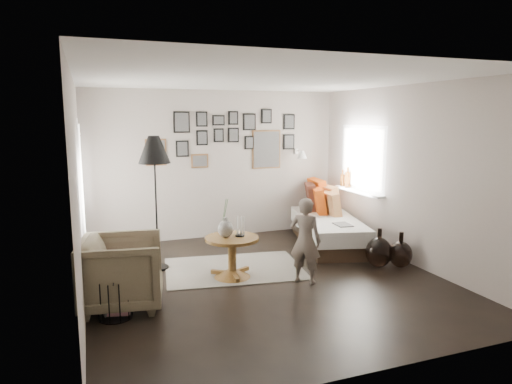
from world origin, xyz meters
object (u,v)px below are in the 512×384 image
object	(u,v)px
pedestal_table	(232,259)
demijohn_large	(379,252)
demijohn_small	(400,254)
child	(305,241)
magazine_basket	(115,299)
armchair	(122,272)
daybed	(325,225)
vase	(226,226)
floor_lamp	(154,155)

from	to	relation	value
pedestal_table	demijohn_large	xyz separation A→B (m)	(2.11, -0.30, -0.04)
demijohn_small	child	world-z (taller)	child
demijohn_large	child	world-z (taller)	child
magazine_basket	child	xyz separation A→B (m)	(2.38, 0.26, 0.35)
magazine_basket	child	size ratio (longest dim) A/B	0.38
armchair	child	distance (m)	2.28
daybed	magazine_basket	distance (m)	3.99
pedestal_table	vase	world-z (taller)	vase
pedestal_table	vase	size ratio (longest dim) A/B	1.40
vase	daybed	xyz separation A→B (m)	(2.08, 1.06, -0.40)
daybed	demijohn_large	distance (m)	1.39
vase	magazine_basket	world-z (taller)	vase
vase	child	distance (m)	1.06
pedestal_table	demijohn_large	world-z (taller)	demijohn_large
demijohn_small	magazine_basket	bearing A→B (deg)	-175.28
armchair	demijohn_large	size ratio (longest dim) A/B	1.57
demijohn_large	magazine_basket	bearing A→B (deg)	-173.05
child	daybed	bearing A→B (deg)	-83.87
daybed	magazine_basket	xyz separation A→B (m)	(-3.55, -1.82, -0.11)
demijohn_small	floor_lamp	bearing A→B (deg)	160.77
floor_lamp	child	world-z (taller)	floor_lamp
pedestal_table	vase	xyz separation A→B (m)	(-0.08, 0.02, 0.46)
pedestal_table	floor_lamp	size ratio (longest dim) A/B	0.38
demijohn_small	child	size ratio (longest dim) A/B	0.46
pedestal_table	daybed	world-z (taller)	daybed
armchair	demijohn_small	world-z (taller)	armchair
armchair	floor_lamp	bearing A→B (deg)	-16.41
pedestal_table	magazine_basket	distance (m)	1.72
armchair	magazine_basket	size ratio (longest dim) A/B	2.08
demijohn_large	demijohn_small	world-z (taller)	demijohn_large
demijohn_small	child	distance (m)	1.60
magazine_basket	daybed	bearing A→B (deg)	27.23
magazine_basket	armchair	bearing A→B (deg)	70.03
daybed	armchair	size ratio (longest dim) A/B	2.47
daybed	demijohn_small	world-z (taller)	daybed
demijohn_small	child	bearing A→B (deg)	-177.46
demijohn_small	daybed	bearing A→B (deg)	104.80
armchair	child	world-z (taller)	child
floor_lamp	magazine_basket	distance (m)	2.14
pedestal_table	child	distance (m)	1.02
demijohn_large	floor_lamp	bearing A→B (deg)	161.13
magazine_basket	demijohn_large	size ratio (longest dim) A/B	0.76
pedestal_table	demijohn_small	size ratio (longest dim) A/B	1.39
pedestal_table	magazine_basket	xyz separation A→B (m)	(-1.55, -0.75, -0.05)
vase	floor_lamp	xyz separation A→B (m)	(-0.80, 0.70, 0.90)
pedestal_table	demijohn_small	distance (m)	2.43
demijohn_large	armchair	bearing A→B (deg)	-177.49
floor_lamp	pedestal_table	bearing A→B (deg)	-39.33
pedestal_table	child	world-z (taller)	child
daybed	demijohn_small	distance (m)	1.56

